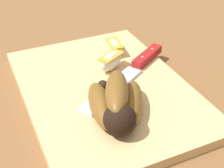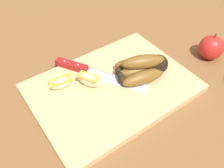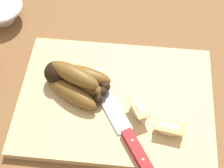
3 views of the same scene
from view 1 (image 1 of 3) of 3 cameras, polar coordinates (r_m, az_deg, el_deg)
ground_plane at (r=0.66m, az=-1.23°, el=-1.75°), size 6.00×6.00×0.00m
cutting_board at (r=0.65m, az=-1.23°, el=-1.26°), size 0.43×0.31×0.02m
banana_bunch at (r=0.56m, az=0.83°, el=-3.41°), size 0.15×0.13×0.07m
chefs_knife at (r=0.70m, az=4.27°, el=3.02°), size 0.17×0.25×0.02m
apple_wedge_near at (r=0.76m, az=0.40°, el=6.60°), size 0.07×0.04×0.03m
apple_wedge_middle at (r=0.69m, az=-0.16°, el=4.07°), size 0.05×0.07×0.04m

